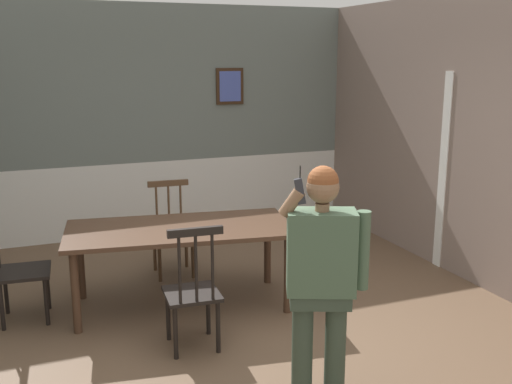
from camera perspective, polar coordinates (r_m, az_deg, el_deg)
ground_plane at (r=4.89m, az=-1.94°, el=-14.63°), size 7.49×7.49×0.00m
room_back_partition at (r=7.68m, az=-10.62°, el=6.23°), size 5.52×0.17×2.88m
dining_table at (r=5.44m, az=-7.26°, el=-4.12°), size 2.13×1.23×0.75m
chair_near_window at (r=4.70m, az=-6.06°, el=-9.41°), size 0.44×0.44×1.03m
chair_by_doorway at (r=6.32m, az=-8.03°, el=-3.67°), size 0.45×0.45×0.97m
chair_at_table_head at (r=5.56m, az=-21.77°, el=-6.88°), size 0.48×0.48×0.97m
person_figure at (r=3.88m, az=6.30°, el=-7.45°), size 0.56×0.39×1.60m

